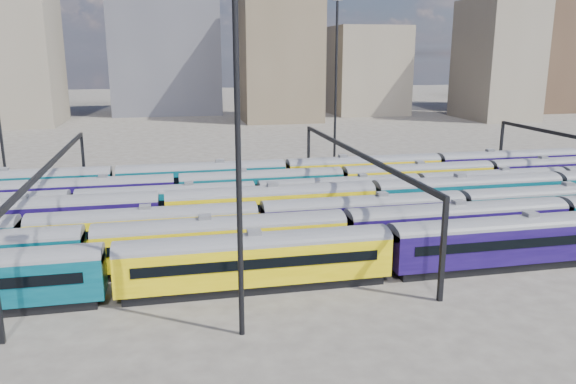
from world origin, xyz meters
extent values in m
plane|color=#433F39|center=(0.00, 0.00, 0.00)|extent=(500.00, 500.00, 0.00)
cube|color=black|center=(-2.96, -15.00, 0.37)|extent=(20.05, 2.60, 0.74)
cube|color=#C0A407|center=(-2.96, -15.00, 2.27)|extent=(21.11, 3.06, 3.06)
cylinder|color=#4C4C51|center=(-2.96, -15.00, 3.80)|extent=(21.11, 3.06, 3.06)
cube|color=black|center=(-2.96, -16.55, 2.64)|extent=(18.58, 0.06, 0.79)
cube|color=black|center=(-2.96, -13.45, 2.64)|extent=(18.58, 0.06, 0.79)
cube|color=slate|center=(-2.96, -15.00, 4.61)|extent=(1.06, 0.95, 0.37)
cube|color=black|center=(18.75, -15.00, 0.37)|extent=(20.05, 2.60, 0.74)
cube|color=#120739|center=(18.75, -15.00, 2.27)|extent=(21.11, 3.06, 3.06)
cylinder|color=#4C4C51|center=(18.75, -15.00, 3.80)|extent=(21.11, 3.06, 3.06)
cube|color=black|center=(18.75, -16.55, 2.64)|extent=(18.58, 0.06, 0.79)
cube|color=black|center=(18.75, -13.45, 2.64)|extent=(18.58, 0.06, 0.79)
cube|color=slate|center=(18.75, -15.00, 4.61)|extent=(1.06, 0.95, 0.37)
cube|color=black|center=(-5.04, -10.00, 0.37)|extent=(19.99, 2.59, 0.74)
cube|color=#C0A407|center=(-5.04, -10.00, 2.26)|extent=(21.05, 3.05, 3.05)
cylinder|color=#4C4C51|center=(-5.04, -10.00, 3.79)|extent=(21.05, 3.05, 3.05)
cube|color=black|center=(-5.04, -11.55, 2.63)|extent=(18.52, 0.06, 0.79)
cube|color=black|center=(-5.04, -8.45, 2.63)|extent=(18.52, 0.06, 0.79)
cube|color=slate|center=(-5.04, -10.00, 4.60)|extent=(1.05, 0.95, 0.37)
cube|color=black|center=(16.61, -10.00, 0.37)|extent=(19.99, 2.59, 0.74)
cube|color=#120739|center=(16.61, -10.00, 2.26)|extent=(21.05, 3.05, 3.05)
cylinder|color=#4C4C51|center=(16.61, -10.00, 3.79)|extent=(21.05, 3.05, 3.05)
cube|color=black|center=(16.61, -11.55, 2.63)|extent=(18.52, 0.06, 0.79)
cube|color=black|center=(16.61, -8.45, 2.63)|extent=(18.52, 0.06, 0.79)
cube|color=slate|center=(16.61, -10.00, 4.60)|extent=(1.05, 0.95, 0.37)
cube|color=black|center=(-11.48, -5.00, 0.35)|extent=(19.22, 2.49, 0.71)
cube|color=#C0A407|center=(-11.48, -5.00, 2.17)|extent=(20.23, 2.93, 2.93)
cylinder|color=#4C4C51|center=(-11.48, -5.00, 3.64)|extent=(20.23, 2.93, 2.93)
cube|color=black|center=(-11.48, -6.49, 2.53)|extent=(17.80, 0.06, 0.76)
cube|color=black|center=(-11.48, -3.51, 2.53)|extent=(17.80, 0.06, 0.76)
cube|color=slate|center=(-11.48, -5.00, 4.42)|extent=(1.01, 0.91, 0.35)
cube|color=black|center=(9.34, -5.00, 0.35)|extent=(19.22, 2.49, 0.71)
cube|color=#120739|center=(9.34, -5.00, 2.17)|extent=(20.23, 2.93, 2.93)
cylinder|color=#4C4C51|center=(9.34, -5.00, 3.64)|extent=(20.23, 2.93, 2.93)
cube|color=black|center=(9.34, -6.49, 2.53)|extent=(17.80, 0.06, 0.76)
cube|color=black|center=(9.34, -3.51, 2.53)|extent=(17.80, 0.06, 0.76)
cube|color=slate|center=(9.34, -5.00, 4.42)|extent=(1.01, 0.91, 0.35)
cube|color=black|center=(30.17, -5.00, 0.35)|extent=(19.22, 2.49, 0.71)
cube|color=#043946|center=(30.17, -5.00, 2.17)|extent=(20.23, 2.93, 2.93)
cylinder|color=#4C4C51|center=(30.17, -5.00, 3.64)|extent=(20.23, 2.93, 2.93)
cube|color=black|center=(30.17, -6.49, 2.53)|extent=(17.80, 0.06, 0.76)
cube|color=black|center=(30.17, -3.51, 2.53)|extent=(17.80, 0.06, 0.76)
cube|color=slate|center=(30.17, -5.00, 4.42)|extent=(1.01, 0.91, 0.35)
cube|color=black|center=(-21.19, 0.00, 0.38)|extent=(20.54, 2.67, 0.76)
cube|color=#120739|center=(-21.19, 0.00, 2.32)|extent=(21.63, 3.14, 3.14)
cylinder|color=#4C4C51|center=(-21.19, 0.00, 3.89)|extent=(21.63, 3.14, 3.14)
cube|color=black|center=(-21.19, -1.59, 2.70)|extent=(19.03, 0.06, 0.81)
cube|color=black|center=(-21.19, 1.59, 2.70)|extent=(19.03, 0.06, 0.81)
cube|color=slate|center=(-21.19, 0.00, 4.73)|extent=(1.08, 0.97, 0.38)
cube|color=black|center=(1.04, 0.00, 0.38)|extent=(20.54, 2.67, 0.76)
cube|color=#C0A407|center=(1.04, 0.00, 2.32)|extent=(21.63, 3.14, 3.14)
cylinder|color=#4C4C51|center=(1.04, 0.00, 3.89)|extent=(21.63, 3.14, 3.14)
cube|color=black|center=(1.04, -1.59, 2.70)|extent=(19.03, 0.06, 0.81)
cube|color=black|center=(1.04, 1.59, 2.70)|extent=(19.03, 0.06, 0.81)
cube|color=slate|center=(1.04, 0.00, 4.73)|extent=(1.08, 0.97, 0.38)
cube|color=black|center=(23.26, 0.00, 0.38)|extent=(20.54, 2.67, 0.76)
cube|color=#043946|center=(23.26, 0.00, 2.32)|extent=(21.63, 3.14, 3.14)
cylinder|color=#4C4C51|center=(23.26, 0.00, 3.89)|extent=(21.63, 3.14, 3.14)
cube|color=black|center=(23.26, -1.59, 2.70)|extent=(19.03, 0.06, 0.81)
cube|color=black|center=(23.26, 1.59, 2.70)|extent=(19.03, 0.06, 0.81)
cube|color=slate|center=(23.26, 0.00, 4.73)|extent=(1.08, 0.97, 0.38)
cube|color=black|center=(-9.52, 5.00, 0.33)|extent=(17.93, 2.33, 0.66)
cube|color=#043946|center=(-9.52, 5.00, 2.03)|extent=(18.88, 2.74, 2.74)
cylinder|color=#4C4C51|center=(-9.52, 5.00, 3.40)|extent=(18.88, 2.74, 2.74)
cube|color=black|center=(-9.52, 3.61, 2.36)|extent=(16.61, 0.06, 0.71)
cube|color=black|center=(-9.52, 6.39, 2.36)|extent=(16.61, 0.06, 0.71)
cube|color=slate|center=(-9.52, 5.00, 4.13)|extent=(0.94, 0.85, 0.33)
cube|color=black|center=(9.95, 5.00, 0.33)|extent=(17.93, 2.33, 0.66)
cube|color=#C0A407|center=(9.95, 5.00, 2.03)|extent=(18.88, 2.74, 2.74)
cylinder|color=#4C4C51|center=(9.95, 5.00, 3.40)|extent=(18.88, 2.74, 2.74)
cube|color=black|center=(9.95, 3.61, 2.36)|extent=(16.61, 0.06, 0.71)
cube|color=black|center=(9.95, 6.39, 2.36)|extent=(16.61, 0.06, 0.71)
cube|color=slate|center=(9.95, 5.00, 4.13)|extent=(0.94, 0.85, 0.33)
cube|color=black|center=(29.43, 5.00, 0.33)|extent=(17.93, 2.33, 0.66)
cube|color=#043946|center=(29.43, 5.00, 2.03)|extent=(18.88, 2.74, 2.74)
cylinder|color=#4C4C51|center=(29.43, 5.00, 3.40)|extent=(18.88, 2.74, 2.74)
cube|color=black|center=(29.43, 3.61, 2.36)|extent=(16.61, 0.06, 0.71)
cube|color=black|center=(29.43, 6.39, 2.36)|extent=(16.61, 0.06, 0.71)
cube|color=slate|center=(29.43, 5.00, 4.13)|extent=(0.94, 0.85, 0.33)
cube|color=black|center=(-18.58, 10.00, 0.34)|extent=(18.68, 2.42, 0.69)
cube|color=#120739|center=(-18.58, 10.00, 2.11)|extent=(19.67, 2.85, 2.85)
cylinder|color=#4C4C51|center=(-18.58, 10.00, 3.54)|extent=(19.67, 2.85, 2.85)
cube|color=black|center=(-18.58, 8.55, 2.46)|extent=(17.31, 0.06, 0.74)
cube|color=black|center=(-18.58, 11.45, 2.46)|extent=(17.31, 0.06, 0.74)
cube|color=slate|center=(-18.58, 10.00, 4.30)|extent=(0.98, 0.88, 0.34)
cube|color=black|center=(1.69, 10.00, 0.34)|extent=(18.68, 2.42, 0.69)
cube|color=#043946|center=(1.69, 10.00, 2.11)|extent=(19.67, 2.85, 2.85)
cylinder|color=#4C4C51|center=(1.69, 10.00, 3.54)|extent=(19.67, 2.85, 2.85)
cube|color=black|center=(1.69, 8.55, 2.46)|extent=(17.31, 0.06, 0.74)
cube|color=black|center=(1.69, 11.45, 2.46)|extent=(17.31, 0.06, 0.74)
cube|color=slate|center=(1.69, 10.00, 4.30)|extent=(0.98, 0.88, 0.34)
cube|color=black|center=(21.95, 10.00, 0.34)|extent=(18.68, 2.42, 0.69)
cube|color=#C0A407|center=(21.95, 10.00, 2.11)|extent=(19.67, 2.85, 2.85)
cylinder|color=#4C4C51|center=(21.95, 10.00, 3.54)|extent=(19.67, 2.85, 2.85)
cube|color=black|center=(21.95, 8.55, 2.46)|extent=(17.31, 0.06, 0.74)
cube|color=black|center=(21.95, 11.45, 2.46)|extent=(17.31, 0.06, 0.74)
cube|color=slate|center=(21.95, 10.00, 4.30)|extent=(0.98, 0.88, 0.34)
cube|color=black|center=(42.22, 10.00, 0.34)|extent=(18.68, 2.42, 0.69)
cube|color=#120739|center=(42.22, 10.00, 2.11)|extent=(19.67, 2.85, 2.85)
cylinder|color=#4C4C51|center=(42.22, 10.00, 3.54)|extent=(19.67, 2.85, 2.85)
cube|color=black|center=(42.22, 8.55, 2.46)|extent=(17.31, 0.06, 0.74)
cube|color=black|center=(42.22, 11.45, 2.46)|extent=(17.31, 0.06, 0.74)
cube|color=slate|center=(42.22, 10.00, 4.30)|extent=(0.98, 0.88, 0.34)
cube|color=black|center=(-26.65, 15.00, 0.37)|extent=(19.90, 2.58, 0.73)
cube|color=#043946|center=(-26.65, 15.00, 2.25)|extent=(20.95, 3.04, 3.04)
cylinder|color=#4C4C51|center=(-26.65, 15.00, 3.77)|extent=(20.95, 3.04, 3.04)
cube|color=black|center=(-26.65, 13.46, 2.62)|extent=(18.43, 0.06, 0.79)
cube|color=black|center=(-26.65, 16.54, 2.62)|extent=(18.43, 0.06, 0.79)
cube|color=slate|center=(-26.65, 15.00, 4.58)|extent=(1.05, 0.94, 0.37)
cube|color=black|center=(-5.11, 15.00, 0.37)|extent=(19.90, 2.58, 0.73)
cube|color=#043946|center=(-5.11, 15.00, 2.25)|extent=(20.95, 3.04, 3.04)
cylinder|color=#4C4C51|center=(-5.11, 15.00, 3.77)|extent=(20.95, 3.04, 3.04)
cube|color=black|center=(-5.11, 13.46, 2.62)|extent=(18.43, 0.06, 0.79)
cube|color=black|center=(-5.11, 16.54, 2.62)|extent=(18.43, 0.06, 0.79)
cube|color=slate|center=(-5.11, 15.00, 4.58)|extent=(1.05, 0.94, 0.37)
cube|color=black|center=(16.44, 15.00, 0.37)|extent=(19.90, 2.58, 0.73)
cube|color=#C0A407|center=(16.44, 15.00, 2.25)|extent=(20.95, 3.04, 3.04)
cylinder|color=#4C4C51|center=(16.44, 15.00, 3.77)|extent=(20.95, 3.04, 3.04)
cube|color=black|center=(16.44, 13.46, 2.62)|extent=(18.43, 0.06, 0.79)
cube|color=black|center=(16.44, 16.54, 2.62)|extent=(18.43, 0.06, 0.79)
cube|color=slate|center=(16.44, 15.00, 4.58)|extent=(1.05, 0.94, 0.37)
cube|color=black|center=(37.99, 15.00, 0.37)|extent=(19.90, 2.58, 0.73)
cube|color=#120739|center=(37.99, 15.00, 2.25)|extent=(20.95, 3.04, 3.04)
cylinder|color=#4C4C51|center=(37.99, 15.00, 3.77)|extent=(20.95, 3.04, 3.04)
cube|color=black|center=(37.99, 13.46, 2.62)|extent=(18.43, 0.06, 0.79)
cube|color=black|center=(37.99, 16.54, 2.62)|extent=(18.43, 0.06, 0.79)
cube|color=slate|center=(37.99, 15.00, 4.58)|extent=(1.05, 0.94, 0.37)
cube|color=black|center=(-20.00, 20.00, 4.00)|extent=(0.35, 0.35, 8.00)
cube|color=black|center=(-20.00, 0.00, 7.80)|extent=(0.30, 40.00, 0.45)
cube|color=black|center=(10.00, -20.00, 4.00)|extent=(0.35, 0.35, 8.00)
cube|color=black|center=(10.00, 20.00, 4.00)|extent=(0.35, 0.35, 8.00)
cube|color=black|center=(10.00, 0.00, 7.80)|extent=(0.30, 40.00, 0.45)
cube|color=black|center=(40.00, 20.00, 4.00)|extent=(0.35, 0.35, 8.00)
cylinder|color=black|center=(-5.00, -22.00, 12.50)|extent=(0.36, 0.36, 25.00)
cylinder|color=black|center=(15.00, 24.00, 12.50)|extent=(0.36, 0.36, 25.00)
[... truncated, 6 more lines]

